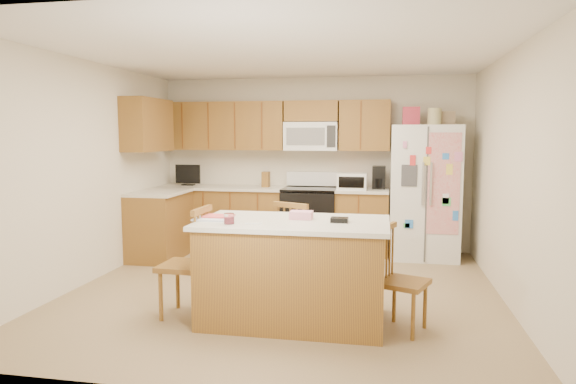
% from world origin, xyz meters
% --- Properties ---
extents(ground, '(4.50, 4.50, 0.00)m').
position_xyz_m(ground, '(0.00, 0.00, 0.00)').
color(ground, '#886C57').
rests_on(ground, ground).
extents(room_shell, '(4.60, 4.60, 2.52)m').
position_xyz_m(room_shell, '(0.00, 0.00, 1.44)').
color(room_shell, beige).
rests_on(room_shell, ground).
extents(cabinetry, '(3.36, 1.56, 2.15)m').
position_xyz_m(cabinetry, '(-0.98, 1.79, 0.91)').
color(cabinetry, '#93641E').
rests_on(cabinetry, ground).
extents(stove, '(0.76, 0.65, 1.13)m').
position_xyz_m(stove, '(0.00, 1.94, 0.47)').
color(stove, black).
rests_on(stove, ground).
extents(refrigerator, '(0.90, 0.79, 2.04)m').
position_xyz_m(refrigerator, '(1.57, 1.87, 0.92)').
color(refrigerator, white).
rests_on(refrigerator, ground).
extents(island, '(1.72, 0.98, 1.01)m').
position_xyz_m(island, '(0.25, -0.84, 0.46)').
color(island, '#93641E').
rests_on(island, ground).
extents(windsor_chair_left, '(0.43, 0.45, 1.02)m').
position_xyz_m(windsor_chair_left, '(-0.72, -0.90, 0.48)').
color(windsor_chair_left, '#93641E').
rests_on(windsor_chair_left, ground).
extents(windsor_chair_back, '(0.56, 0.55, 1.00)m').
position_xyz_m(windsor_chair_back, '(0.18, -0.14, 0.47)').
color(windsor_chair_back, '#93641E').
rests_on(windsor_chair_back, ground).
extents(windsor_chair_right, '(0.49, 0.50, 0.91)m').
position_xyz_m(windsor_chair_right, '(1.20, -0.89, 0.43)').
color(windsor_chair_right, '#93641E').
rests_on(windsor_chair_right, ground).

